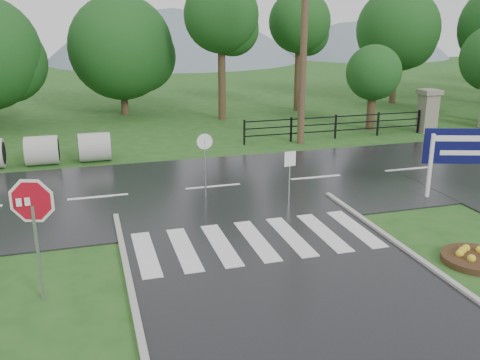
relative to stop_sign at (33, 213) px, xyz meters
name	(u,v)px	position (x,y,z in m)	size (l,w,h in m)	color
ground	(340,347)	(5.41, -3.41, -2.03)	(120.00, 120.00, 0.00)	#224E1A
main_road	(213,188)	(5.41, 6.59, -2.03)	(90.00, 8.00, 0.04)	black
crosswalk	(256,240)	(5.41, 1.59, -1.97)	(6.50, 2.80, 0.02)	silver
pillar_west	(428,110)	(18.41, 12.59, -0.85)	(1.00, 1.00, 2.24)	gray
fence_west	(336,124)	(13.16, 12.59, -1.30)	(9.58, 0.08, 1.20)	black
hills	(146,174)	(8.90, 61.59, -17.56)	(102.00, 48.00, 48.00)	slate
treeline	(174,117)	(6.41, 20.59, -2.03)	(83.20, 5.20, 10.00)	#133F15
stop_sign	(33,213)	(0.00, 0.00, 0.00)	(1.24, 0.43, 2.94)	#939399
estate_billboard	(463,150)	(13.33, 3.49, -0.44)	(2.56, 0.87, 2.32)	silver
flower_bed	(475,258)	(10.29, -1.12, -1.90)	(1.66, 1.66, 0.33)	#332111
reg_sign_small	(290,166)	(7.38, 4.21, -0.73)	(0.40, 0.07, 1.78)	#939399
reg_sign_round	(205,158)	(4.89, 5.51, -0.61)	(0.52, 0.07, 2.24)	#939399
utility_pole_east	(304,37)	(11.08, 12.09, 2.95)	(1.68, 0.66, 9.79)	#473523
entrance_tree_left	(374,73)	(15.95, 14.09, 0.97)	(2.89, 2.89, 4.47)	#3D2B1C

